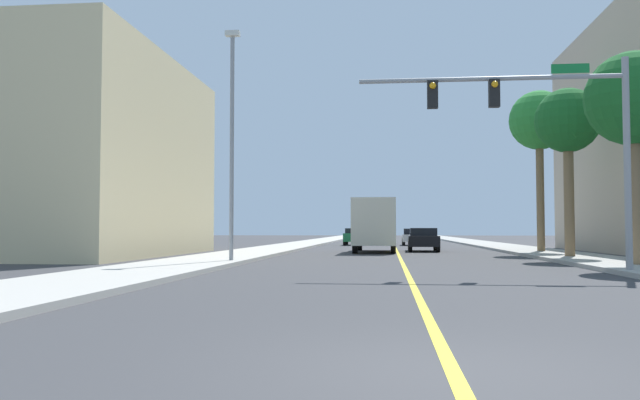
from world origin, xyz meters
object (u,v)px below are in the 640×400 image
palm_near (633,101)px  delivery_truck (375,224)px  street_lamp (232,134)px  palm_far (539,122)px  car_black (423,239)px  traffic_signal_mast (545,119)px  palm_mid (568,123)px  car_green (355,236)px  car_silver (414,237)px

palm_near → delivery_truck: (-9.04, 14.91, -4.08)m
street_lamp → palm_far: bearing=40.1°
palm_near → palm_far: (0.00, 13.48, 1.50)m
palm_far → car_black: (-6.17, 3.25, -6.47)m
car_black → delivery_truck: 3.52m
palm_near → car_black: bearing=110.2°
palm_near → traffic_signal_mast: bearing=-140.2°
palm_mid → car_green: 27.56m
traffic_signal_mast → delivery_truck: (-5.39, 17.96, -2.99)m
traffic_signal_mast → palm_near: size_ratio=1.10×
car_black → delivery_truck: delivery_truck is taller
street_lamp → palm_near: bearing=-5.8°
car_black → palm_mid: bearing=-58.3°
car_silver → car_black: size_ratio=0.90×
car_silver → car_green: 4.95m
car_silver → delivery_truck: 16.81m
traffic_signal_mast → palm_far: (3.66, 16.53, 2.60)m
car_silver → palm_far: bearing=-70.8°
car_green → palm_mid: bearing=-66.6°
street_lamp → car_green: 30.58m
car_green → car_black: bearing=-71.8°
car_silver → traffic_signal_mast: bearing=-85.5°
delivery_truck → car_green: bearing=97.5°
traffic_signal_mast → palm_mid: (3.33, 9.78, 1.43)m
palm_mid → car_green: palm_mid is taller
palm_far → car_green: (-11.07, 18.08, -6.46)m
traffic_signal_mast → street_lamp: 11.54m
palm_near → car_black: size_ratio=1.63×
delivery_truck → palm_far: bearing=-8.4°
palm_mid → palm_far: size_ratio=0.85×
traffic_signal_mast → car_green: size_ratio=1.92×
palm_near → car_black: 18.51m
street_lamp → car_green: size_ratio=2.14×
palm_far → car_green: palm_far is taller
street_lamp → delivery_truck: street_lamp is taller
traffic_signal_mast → palm_far: palm_far is taller
street_lamp → palm_near: size_ratio=1.23×
palm_mid → delivery_truck: (-8.72, 8.17, -4.42)m
car_silver → palm_mid: bearing=-76.4°
palm_near → palm_far: 13.56m
palm_near → car_green: size_ratio=1.74×
street_lamp → delivery_truck: 14.83m
street_lamp → palm_mid: bearing=20.7°
palm_mid → car_black: palm_mid is taller
street_lamp → delivery_truck: (5.24, 13.45, -3.39)m
car_green → palm_near: bearing=-70.7°
delivery_truck → car_black: bearing=33.0°
traffic_signal_mast → palm_mid: bearing=71.2°
car_silver → car_green: bearing=179.0°
palm_near → palm_mid: (-0.32, 6.74, 0.34)m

